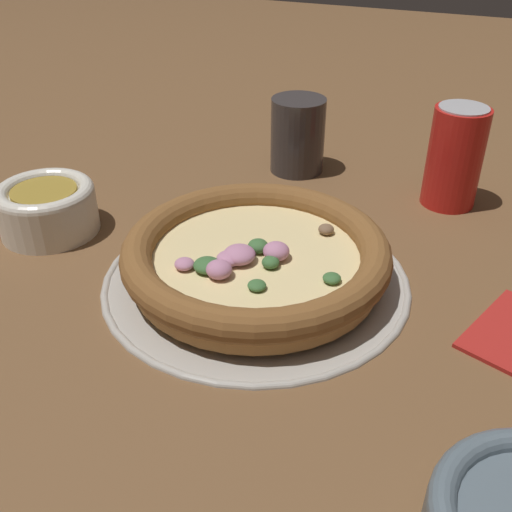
{
  "coord_description": "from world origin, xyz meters",
  "views": [
    {
      "loc": [
        -0.46,
        -0.2,
        0.35
      ],
      "look_at": [
        0.0,
        0.0,
        0.03
      ],
      "focal_mm": 42.0,
      "sensor_mm": 36.0,
      "label": 1
    }
  ],
  "objects": [
    {
      "name": "drinking_cup",
      "position": [
        0.27,
        0.05,
        0.05
      ],
      "size": [
        0.07,
        0.07,
        0.1
      ],
      "color": "#383333",
      "rests_on": "ground_plane"
    },
    {
      "name": "pizza",
      "position": [
        -0.0,
        0.0,
        0.03
      ],
      "size": [
        0.27,
        0.27,
        0.04
      ],
      "color": "#BC7F42",
      "rests_on": "pizza_tray"
    },
    {
      "name": "pizza_tray",
      "position": [
        0.0,
        0.0,
        0.0
      ],
      "size": [
        0.31,
        0.31,
        0.01
      ],
      "color": "#B7B2A8",
      "rests_on": "ground_plane"
    },
    {
      "name": "bowl_near",
      "position": [
        0.0,
        0.26,
        0.03
      ],
      "size": [
        0.11,
        0.11,
        0.06
      ],
      "color": "silver",
      "rests_on": "ground_plane"
    },
    {
      "name": "ground_plane",
      "position": [
        0.0,
        0.0,
        0.0
      ],
      "size": [
        3.0,
        3.0,
        0.0
      ],
      "primitive_type": "plane",
      "color": "brown"
    },
    {
      "name": "beverage_can",
      "position": [
        0.25,
        -0.15,
        0.06
      ],
      "size": [
        0.07,
        0.07,
        0.12
      ],
      "color": "red",
      "rests_on": "ground_plane"
    }
  ]
}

